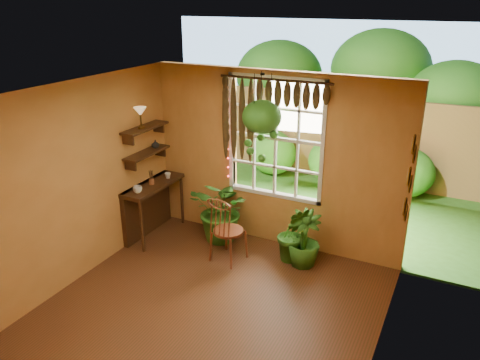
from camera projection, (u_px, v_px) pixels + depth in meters
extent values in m
plane|color=#5B2B1A|center=(200.00, 321.00, 5.66)|extent=(4.50, 4.50, 0.00)
plane|color=silver|center=(192.00, 100.00, 4.68)|extent=(4.50, 4.50, 0.00)
plane|color=#CD8F46|center=(274.00, 161.00, 7.05)|extent=(4.00, 0.00, 4.00)
plane|color=#CD8F46|center=(63.00, 190.00, 6.00)|extent=(0.00, 4.50, 4.50)
plane|color=#CD8F46|center=(381.00, 264.00, 4.34)|extent=(0.00, 4.50, 4.50)
cube|color=white|center=(276.00, 138.00, 6.94)|extent=(1.52, 0.10, 1.86)
cube|color=white|center=(277.00, 138.00, 6.97)|extent=(1.38, 0.01, 1.78)
cylinder|color=#3D2510|center=(275.00, 80.00, 6.53)|extent=(1.70, 0.04, 0.04)
cube|color=#3D2510|center=(153.00, 185.00, 7.42)|extent=(0.40, 1.20, 0.06)
cube|color=#3D2510|center=(147.00, 207.00, 7.64)|extent=(0.08, 1.18, 0.90)
cylinder|color=#3D2510|center=(142.00, 226.00, 7.06)|extent=(0.05, 0.05, 0.86)
cylinder|color=#3D2510|center=(182.00, 200.00, 7.98)|extent=(0.05, 0.05, 0.86)
cube|color=#3D2510|center=(147.00, 153.00, 7.26)|extent=(0.25, 0.90, 0.04)
cube|color=#3D2510|center=(145.00, 128.00, 7.12)|extent=(0.25, 0.90, 0.04)
cube|color=#2A5819|center=(349.00, 154.00, 11.71)|extent=(14.00, 10.00, 0.04)
cube|color=olive|center=(332.00, 137.00, 9.88)|extent=(12.00, 0.10, 1.80)
plane|color=#84ACDD|center=(371.00, 80.00, 12.64)|extent=(12.00, 0.00, 12.00)
cylinder|color=brown|center=(228.00, 231.00, 6.84)|extent=(0.52, 0.52, 0.04)
torus|color=brown|center=(220.00, 204.00, 6.51)|extent=(0.42, 0.11, 0.42)
imported|color=#195115|center=(223.00, 210.00, 7.36)|extent=(1.00, 0.87, 1.07)
imported|color=#195115|center=(294.00, 234.00, 6.81)|extent=(0.60, 0.55, 0.88)
imported|color=#195115|center=(304.00, 239.00, 6.71)|extent=(0.56, 0.56, 0.84)
ellipsoid|color=black|center=(262.00, 123.00, 6.62)|extent=(0.33, 0.33, 0.20)
ellipsoid|color=#195115|center=(262.00, 117.00, 6.58)|extent=(0.56, 0.56, 0.48)
imported|color=silver|center=(138.00, 189.00, 7.05)|extent=(0.15, 0.15, 0.11)
imported|color=beige|center=(168.00, 176.00, 7.61)|extent=(0.12, 0.12, 0.09)
cylinder|color=brown|center=(152.00, 181.00, 7.37)|extent=(0.08, 0.08, 0.10)
imported|color=#B2AD99|center=(155.00, 144.00, 7.42)|extent=(0.15, 0.15, 0.13)
cylinder|color=brown|center=(141.00, 127.00, 7.01)|extent=(0.11, 0.11, 0.03)
cylinder|color=brown|center=(141.00, 121.00, 6.97)|extent=(0.03, 0.03, 0.19)
cone|color=slate|center=(140.00, 112.00, 6.92)|extent=(0.19, 0.19, 0.13)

